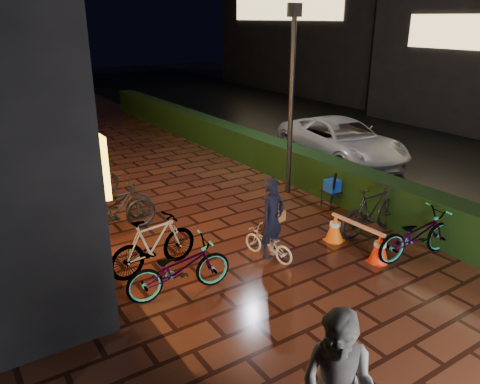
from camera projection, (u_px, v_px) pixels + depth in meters
ground at (312, 279)px, 8.67m from camera, size 80.00×80.00×0.00m
asphalt_road at (404, 148)px, 17.23m from camera, size 11.00×60.00×0.01m
hedge at (230, 140)px, 16.44m from camera, size 0.70×20.00×1.00m
van at (341, 141)px, 15.52m from camera, size 2.93×5.24×1.38m
lamp_post_hedge at (291, 95)px, 12.01m from camera, size 0.47×0.14×4.87m
lamp_post_sf at (20, 71)px, 12.27m from camera, size 0.55×0.30×5.87m
cyclist at (270, 230)px, 9.16m from camera, size 0.70×1.26×1.72m
traffic_barrier at (356, 237)px, 9.60m from camera, size 0.46×1.57×0.63m
cart_assembly at (333, 187)px, 11.81m from camera, size 0.56×0.56×1.02m
parked_bikes_storefront at (123, 216)px, 10.08m from camera, size 2.01×6.28×1.10m
parked_bikes_hedge at (395, 223)px, 9.75m from camera, size 1.99×1.97×1.10m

